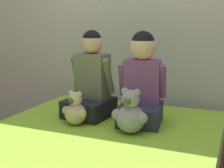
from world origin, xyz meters
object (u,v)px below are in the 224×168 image
at_px(child_on_left, 91,82).
at_px(teddy_bear_held_by_right_child, 130,114).
at_px(teddy_bear_held_by_left_child, 75,111).
at_px(child_on_right, 142,83).

xyz_separation_m(child_on_left, teddy_bear_held_by_right_child, (0.41, -0.25, -0.14)).
distance_m(child_on_left, teddy_bear_held_by_right_child, 0.50).
xyz_separation_m(child_on_left, teddy_bear_held_by_left_child, (-0.00, -0.24, -0.16)).
bearing_deg(child_on_left, teddy_bear_held_by_left_child, -84.51).
bearing_deg(child_on_right, teddy_bear_held_by_left_child, -157.32).
height_order(child_on_right, teddy_bear_held_by_right_child, child_on_right).
relative_size(child_on_left, child_on_right, 1.00).
bearing_deg(teddy_bear_held_by_left_child, child_on_left, 99.09).
xyz_separation_m(teddy_bear_held_by_left_child, teddy_bear_held_by_right_child, (0.41, -0.00, 0.02)).
bearing_deg(child_on_right, teddy_bear_held_by_right_child, -97.29).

